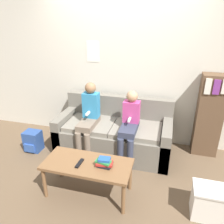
# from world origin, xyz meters

# --- Properties ---
(ground_plane) EXTENTS (10.00, 10.00, 0.00)m
(ground_plane) POSITION_xyz_m (0.00, 0.00, 0.00)
(ground_plane) COLOR brown
(wall_back) EXTENTS (8.00, 0.07, 2.60)m
(wall_back) POSITION_xyz_m (-0.00, 1.02, 1.30)
(wall_back) COLOR beige
(wall_back) RESTS_ON ground_plane
(couch) EXTENTS (1.79, 0.81, 0.85)m
(couch) POSITION_xyz_m (0.00, 0.52, 0.29)
(couch) COLOR #6B665B
(couch) RESTS_ON ground_plane
(coffee_table) EXTENTS (1.05, 0.48, 0.45)m
(coffee_table) POSITION_xyz_m (-0.06, -0.51, 0.40)
(coffee_table) COLOR brown
(coffee_table) RESTS_ON ground_plane
(person_left) EXTENTS (0.24, 0.55, 1.15)m
(person_left) POSITION_xyz_m (-0.35, 0.33, 0.65)
(person_left) COLOR #756656
(person_left) RESTS_ON ground_plane
(person_right) EXTENTS (0.24, 0.55, 1.07)m
(person_right) POSITION_xyz_m (0.28, 0.32, 0.61)
(person_right) COLOR #33384C
(person_right) RESTS_ON ground_plane
(tv_remote) EXTENTS (0.05, 0.17, 0.02)m
(tv_remote) POSITION_xyz_m (-0.14, -0.55, 0.46)
(tv_remote) COLOR black
(tv_remote) RESTS_ON coffee_table
(book_stack) EXTENTS (0.21, 0.16, 0.10)m
(book_stack) POSITION_xyz_m (0.15, -0.50, 0.49)
(book_stack) COLOR black
(book_stack) RESTS_ON coffee_table
(bookshelf) EXTENTS (0.38, 0.27, 1.30)m
(bookshelf) POSITION_xyz_m (1.42, 0.84, 0.65)
(bookshelf) COLOR brown
(bookshelf) RESTS_ON ground_plane
(storage_box) EXTENTS (0.45, 0.29, 0.37)m
(storage_box) POSITION_xyz_m (1.37, -0.49, 0.19)
(storage_box) COLOR silver
(storage_box) RESTS_ON ground_plane
(backpack) EXTENTS (0.26, 0.24, 0.34)m
(backpack) POSITION_xyz_m (-1.29, 0.16, 0.17)
(backpack) COLOR #284789
(backpack) RESTS_ON ground_plane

